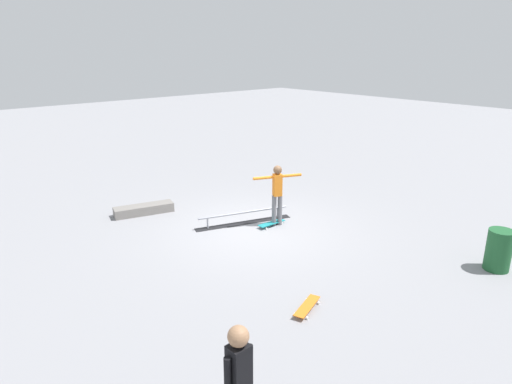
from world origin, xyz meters
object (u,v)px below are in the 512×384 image
object	(u,v)px
skateboard_main	(272,223)
loose_skateboard_orange	(307,306)
grind_rail	(244,218)
trash_bin	(499,250)
skate_ledge	(144,209)
skater_main	(277,191)

from	to	relation	value
skateboard_main	loose_skateboard_orange	xyz separation A→B (m)	(2.23, 3.32, 0.00)
grind_rail	skateboard_main	distance (m)	0.77
grind_rail	trash_bin	world-z (taller)	trash_bin
grind_rail	trash_bin	xyz separation A→B (m)	(-2.37, 5.53, 0.30)
skate_ledge	skater_main	distance (m)	3.90
skateboard_main	trash_bin	distance (m)	5.28
skate_ledge	skater_main	bearing A→B (deg)	126.22
skater_main	trash_bin	world-z (taller)	skater_main
skater_main	loose_skateboard_orange	world-z (taller)	skater_main
skater_main	loose_skateboard_orange	xyz separation A→B (m)	(2.38, 3.28, -0.87)
skateboard_main	skater_main	bearing A→B (deg)	166.03
skate_ledge	skater_main	world-z (taller)	skater_main
skate_ledge	trash_bin	distance (m)	8.91
skateboard_main	skate_ledge	bearing A→B (deg)	-53.42
skate_ledge	skateboard_main	xyz separation A→B (m)	(-2.11, 3.03, -0.05)
loose_skateboard_orange	grind_rail	bearing A→B (deg)	-134.43
grind_rail	skate_ledge	distance (m)	2.93
skateboard_main	grind_rail	bearing A→B (deg)	-53.27
grind_rail	skate_ledge	bearing A→B (deg)	-36.89
skateboard_main	loose_skateboard_orange	bearing A→B (deg)	57.90
grind_rail	skater_main	distance (m)	1.20
grind_rail	skater_main	size ratio (longest dim) A/B	1.61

